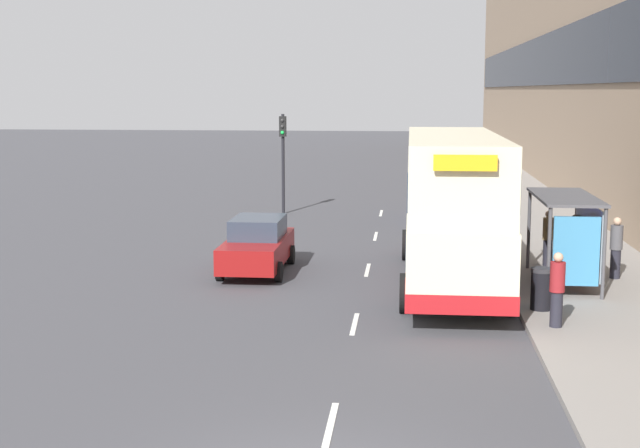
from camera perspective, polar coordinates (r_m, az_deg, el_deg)
pavement at (r=50.84m, az=11.66°, el=2.22°), size 5.00×93.00×0.14m
terrace_facade at (r=51.18m, az=16.46°, el=11.07°), size 3.10×93.00×16.15m
lane_mark_0 at (r=15.28m, az=0.69°, el=-12.67°), size 0.12×2.00×0.01m
lane_mark_1 at (r=21.43m, az=2.23°, el=-6.40°), size 0.12×2.00×0.01m
lane_mark_2 at (r=27.74m, az=3.06°, el=-2.95°), size 0.12×2.00×0.01m
lane_mark_3 at (r=34.10m, az=3.58°, el=-0.78°), size 0.12×2.00×0.01m
lane_mark_4 at (r=40.51m, az=3.93°, el=0.70°), size 0.12×2.00×0.01m
bus_shelter at (r=25.60m, az=15.87°, el=0.01°), size 1.60×4.20×2.48m
double_decker_bus_near at (r=25.53m, az=8.46°, el=1.15°), size 2.85×10.95×4.30m
car_0 at (r=38.59m, az=8.47°, el=1.52°), size 2.01×4.19×1.75m
car_1 at (r=27.41m, az=-4.03°, el=-1.35°), size 1.93×4.48×1.66m
pedestrian_at_shelter at (r=27.60m, az=15.98°, el=-1.16°), size 0.35×0.35×1.75m
pedestrian_1 at (r=21.15m, az=14.93°, el=-4.04°), size 0.35×0.35×1.74m
pedestrian_2 at (r=28.41m, az=14.39°, el=-0.85°), size 0.34×0.34×1.73m
pedestrian_3 at (r=27.05m, az=18.42°, el=-1.42°), size 0.35×0.35×1.78m
litter_bin at (r=22.78m, az=13.98°, el=-4.03°), size 0.55×0.55×1.05m
traffic_light_far_kerb at (r=39.98m, az=-2.39°, el=4.97°), size 0.30×0.32×4.48m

